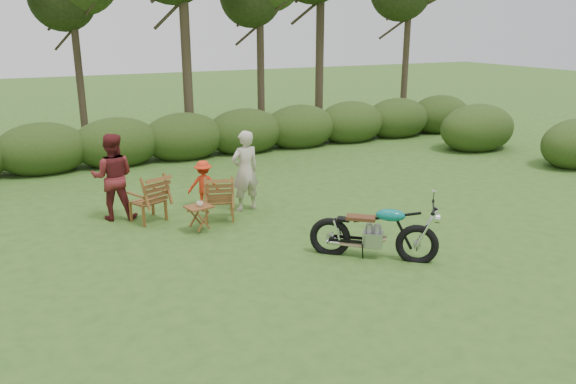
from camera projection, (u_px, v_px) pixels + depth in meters
name	position (u px, v px, depth m)	size (l,w,h in m)	color
ground	(331.00, 266.00, 9.60)	(80.00, 80.00, 0.00)	#2E511B
tree_line	(187.00, 29.00, 17.10)	(22.52, 11.62, 8.14)	#34271C
motorcycle	(372.00, 257.00, 9.96)	(2.13, 0.81, 1.22)	#0EBDB1
lawn_chair_right	(220.00, 219.00, 11.88)	(0.68, 0.68, 0.99)	#5A3716
lawn_chair_left	(149.00, 221.00, 11.81)	(0.70, 0.70, 1.01)	brown
side_table	(199.00, 219.00, 11.12)	(0.51, 0.43, 0.53)	brown
cup	(200.00, 204.00, 11.02)	(0.13, 0.13, 0.10)	beige
adult_a	(246.00, 210.00, 12.49)	(0.65, 0.43, 1.79)	#BBB09A
adult_b	(117.00, 218.00, 11.95)	(0.89, 0.69, 1.83)	maroon
child	(205.00, 208.00, 12.63)	(0.70, 0.40, 1.09)	red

